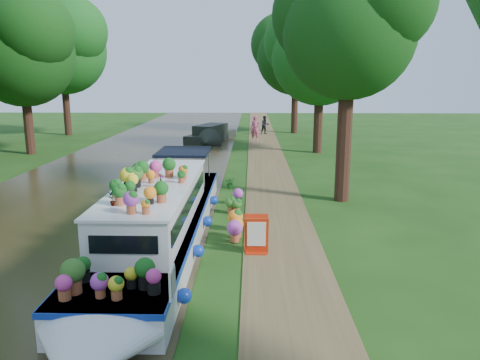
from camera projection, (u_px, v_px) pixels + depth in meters
name	position (u px, v px, depth m)	size (l,w,h in m)	color
ground	(242.00, 223.00, 15.29)	(100.00, 100.00, 0.00)	#183E0F
canal_water	(60.00, 221.00, 15.43)	(10.00, 100.00, 0.02)	black
towpath	(278.00, 223.00, 15.26)	(2.20, 100.00, 0.03)	brown
plant_boat	(158.00, 219.00, 12.84)	(2.29, 13.52, 2.23)	silver
tree_near_overhang	(349.00, 22.00, 16.79)	(5.52, 5.28, 8.99)	black
tree_near_mid	(320.00, 48.00, 28.55)	(6.90, 6.60, 9.40)	black
tree_near_far	(296.00, 49.00, 39.18)	(7.59, 7.26, 10.30)	black
tree_far_c	(21.00, 46.00, 27.99)	(7.13, 6.82, 9.59)	black
tree_far_d	(62.00, 43.00, 37.61)	(8.05, 7.70, 10.85)	black
second_boat	(211.00, 134.00, 35.09)	(3.64, 6.85, 1.25)	black
sandwich_board	(256.00, 236.00, 12.52)	(0.64, 0.51, 1.02)	#BA290D
pedestrian_pink	(255.00, 128.00, 34.97)	(0.68, 0.45, 1.87)	#E05CA9
pedestrian_dark	(265.00, 125.00, 39.29)	(0.74, 0.58, 1.53)	black
verge_plant	(230.00, 183.00, 20.14)	(0.41, 0.36, 0.46)	#216F23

